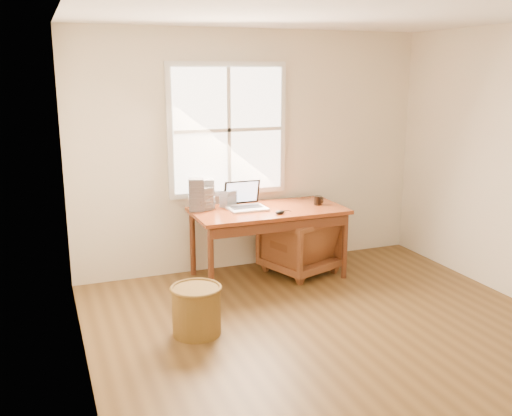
{
  "coord_description": "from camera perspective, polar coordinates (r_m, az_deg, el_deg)",
  "views": [
    {
      "loc": [
        -2.22,
        -3.58,
        2.17
      ],
      "look_at": [
        -0.2,
        1.65,
        0.81
      ],
      "focal_mm": 40.0,
      "sensor_mm": 36.0,
      "label": 1
    }
  ],
  "objects": [
    {
      "name": "mouse",
      "position": [
        5.78,
        2.41,
        -0.41
      ],
      "size": [
        0.12,
        0.09,
        0.04
      ],
      "primitive_type": "ellipsoid",
      "rotation": [
        0.0,
        0.0,
        0.21
      ],
      "color": "black",
      "rests_on": "desk"
    },
    {
      "name": "laptop",
      "position": [
        5.92,
        -0.87,
        1.38
      ],
      "size": [
        0.44,
        0.46,
        0.33
      ],
      "primitive_type": null,
      "rotation": [
        0.0,
        0.0,
        0.01
      ],
      "color": "silver",
      "rests_on": "desk"
    },
    {
      "name": "cd_stack_c",
      "position": [
        5.9,
        -5.97,
        1.34
      ],
      "size": [
        0.18,
        0.17,
        0.34
      ],
      "primitive_type": "cube",
      "rotation": [
        0.0,
        0.0,
        -0.24
      ],
      "color": "#90929C",
      "rests_on": "desk"
    },
    {
      "name": "cd_stack_d",
      "position": [
        6.07,
        -2.8,
        0.93
      ],
      "size": [
        0.18,
        0.17,
        0.18
      ],
      "primitive_type": "cube",
      "rotation": [
        0.0,
        0.0,
        0.42
      ],
      "color": "#B6BAC2",
      "rests_on": "desk"
    },
    {
      "name": "cd_stack_b",
      "position": [
        5.94,
        -5.25,
        0.91
      ],
      "size": [
        0.18,
        0.17,
        0.24
      ],
      "primitive_type": "cube",
      "rotation": [
        0.0,
        0.0,
        0.27
      ],
      "color": "#2B2A2F",
      "rests_on": "desk"
    },
    {
      "name": "coffee_mug",
      "position": [
        6.2,
        6.21,
        0.75
      ],
      "size": [
        0.11,
        0.11,
        0.1
      ],
      "primitive_type": "cylinder",
      "rotation": [
        0.0,
        0.0,
        0.32
      ],
      "color": "black",
      "rests_on": "desk"
    },
    {
      "name": "cd_stack_a",
      "position": [
        6.02,
        -4.95,
        1.42
      ],
      "size": [
        0.18,
        0.16,
        0.31
      ],
      "primitive_type": "cube",
      "rotation": [
        0.0,
        0.0,
        -0.18
      ],
      "color": "silver",
      "rests_on": "desk"
    },
    {
      "name": "armchair",
      "position": [
        6.26,
        4.36,
        -3.59
      ],
      "size": [
        0.89,
        0.9,
        0.65
      ],
      "primitive_type": "imported",
      "rotation": [
        0.0,
        0.0,
        3.48
      ],
      "color": "brown",
      "rests_on": "room_shell"
    },
    {
      "name": "room_shell",
      "position": [
        4.43,
        9.11,
        2.36
      ],
      "size": [
        4.04,
        4.54,
        2.64
      ],
      "color": "brown",
      "rests_on": "ground"
    },
    {
      "name": "desk",
      "position": [
        6.0,
        1.23,
        -0.27
      ],
      "size": [
        1.6,
        0.8,
        0.04
      ],
      "primitive_type": "cube",
      "color": "brown",
      "rests_on": "room_shell"
    },
    {
      "name": "wicker_stool",
      "position": [
        4.88,
        -5.97,
        -10.19
      ],
      "size": [
        0.52,
        0.52,
        0.41
      ],
      "primitive_type": "cylinder",
      "rotation": [
        0.0,
        0.0,
        0.33
      ],
      "color": "brown",
      "rests_on": "room_shell"
    }
  ]
}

